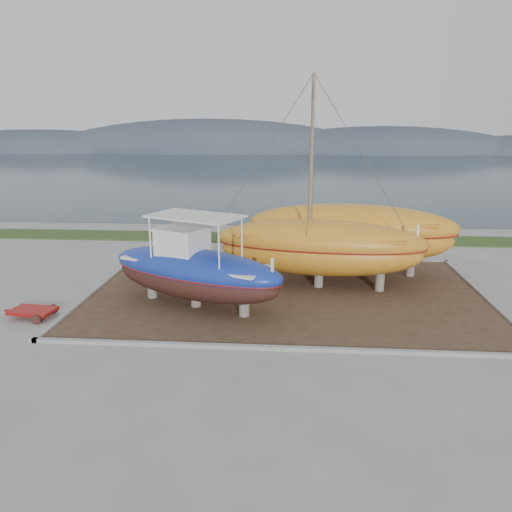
# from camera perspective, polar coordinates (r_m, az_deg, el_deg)

# --- Properties ---
(ground) EXTENTS (140.00, 140.00, 0.00)m
(ground) POSITION_cam_1_polar(r_m,az_deg,el_deg) (19.90, 3.25, -8.09)
(ground) COLOR gray
(ground) RESTS_ON ground
(dirt_patch) EXTENTS (18.00, 12.00, 0.06)m
(dirt_patch) POSITION_cam_1_polar(r_m,az_deg,el_deg) (23.62, 3.47, -4.23)
(dirt_patch) COLOR #422D1E
(dirt_patch) RESTS_ON ground
(curb_frame) EXTENTS (18.60, 12.60, 0.15)m
(curb_frame) POSITION_cam_1_polar(r_m,az_deg,el_deg) (23.61, 3.47, -4.13)
(curb_frame) COLOR gray
(curb_frame) RESTS_ON ground
(grass_strip) EXTENTS (44.00, 3.00, 0.08)m
(grass_strip) POSITION_cam_1_polar(r_m,az_deg,el_deg) (34.69, 3.81, 2.03)
(grass_strip) COLOR #284219
(grass_strip) RESTS_ON ground
(sea) EXTENTS (260.00, 100.00, 0.04)m
(sea) POSITION_cam_1_polar(r_m,az_deg,el_deg) (88.65, 4.25, 9.89)
(sea) COLOR #1B2B37
(sea) RESTS_ON ground
(mountain_ridge) EXTENTS (200.00, 36.00, 20.00)m
(mountain_ridge) POSITION_cam_1_polar(r_m,az_deg,el_deg) (143.52, 4.36, 11.82)
(mountain_ridge) COLOR #333D49
(mountain_ridge) RESTS_ON ground
(blue_caique) EXTENTS (8.69, 5.74, 4.02)m
(blue_caique) POSITION_cam_1_polar(r_m,az_deg,el_deg) (21.42, -7.02, -0.63)
(blue_caique) COLOR #183097
(blue_caique) RESTS_ON dirt_patch
(white_dinghy) EXTENTS (4.41, 2.58, 1.25)m
(white_dinghy) POSITION_cam_1_polar(r_m,az_deg,el_deg) (25.56, -10.53, -1.43)
(white_dinghy) COLOR white
(white_dinghy) RESTS_ON dirt_patch
(orange_sailboat) EXTENTS (10.31, 4.13, 9.85)m
(orange_sailboat) POSITION_cam_1_polar(r_m,az_deg,el_deg) (23.50, 7.52, 8.00)
(orange_sailboat) COLOR #C47D1E
(orange_sailboat) RESTS_ON dirt_patch
(orange_bare_hull) EXTENTS (11.21, 4.71, 3.56)m
(orange_bare_hull) POSITION_cam_1_polar(r_m,az_deg,el_deg) (26.76, 10.74, 1.86)
(orange_bare_hull) COLOR #C47D1E
(orange_bare_hull) RESTS_ON dirt_patch
(red_trailer) EXTENTS (2.74, 1.58, 0.37)m
(red_trailer) POSITION_cam_1_polar(r_m,az_deg,el_deg) (22.66, -24.11, -6.00)
(red_trailer) COLOR #A11612
(red_trailer) RESTS_ON ground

